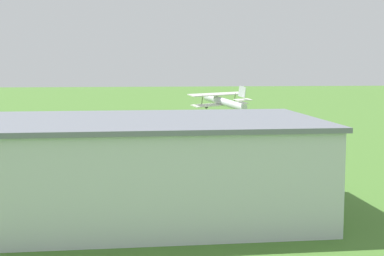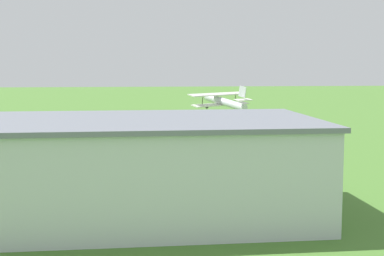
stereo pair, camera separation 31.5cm
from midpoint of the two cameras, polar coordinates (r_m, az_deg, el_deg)
name	(u,v)px [view 2 (the right image)]	position (r m, az deg, el deg)	size (l,w,h in m)	color
ground_plane	(165,147)	(77.56, -2.67, -1.91)	(400.00, 400.00, 0.00)	#47752D
hangar	(116,168)	(42.17, -7.51, -4.08)	(30.19, 15.68, 7.40)	silver
biplane	(224,102)	(72.19, 3.36, 2.71)	(8.71, 8.07, 3.87)	silver
car_orange	(253,170)	(56.77, 6.37, -4.29)	(2.10, 4.40, 1.49)	orange
person_crossing_taxiway	(205,166)	(58.21, 1.50, -3.91)	(0.41, 0.41, 1.72)	#72338C
person_by_parked_cars	(22,173)	(57.52, -16.82, -4.38)	(0.46, 0.46, 1.61)	#33723F
person_beside_truck	(195,167)	(57.72, 0.42, -3.97)	(0.52, 0.52, 1.77)	orange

